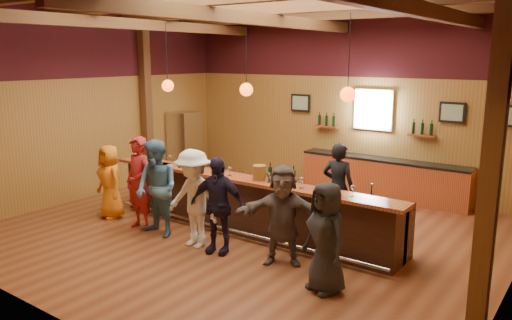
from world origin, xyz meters
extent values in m
plane|color=brown|center=(0.00, 0.00, 0.00)|extent=(9.00, 9.00, 0.00)
cube|color=olive|center=(0.00, 4.00, 2.25)|extent=(9.00, 0.04, 4.50)
cube|color=olive|center=(0.00, -4.00, 2.25)|extent=(9.00, 0.04, 4.50)
cube|color=olive|center=(-4.50, 0.00, 2.25)|extent=(0.04, 8.00, 4.50)
cube|color=#3A0F14|center=(0.00, 3.98, 3.65)|extent=(9.00, 0.01, 1.70)
cube|color=#3A0F14|center=(-4.48, 0.00, 3.65)|extent=(0.01, 8.00, 1.70)
cube|color=#4F2E16|center=(-4.35, 1.50, 2.25)|extent=(0.22, 0.22, 4.50)
cube|color=#4F2E16|center=(4.35, -1.00, 2.25)|extent=(0.22, 0.22, 4.50)
cube|color=#4F2E16|center=(0.00, 1.00, 4.20)|extent=(8.80, 0.20, 0.25)
cube|color=#4F2E16|center=(0.00, 3.00, 4.20)|extent=(8.80, 0.20, 0.25)
cube|color=#4F2E16|center=(-3.00, 0.00, 3.95)|extent=(0.18, 7.80, 0.22)
cube|color=#4F2E16|center=(0.00, 0.00, 3.95)|extent=(0.18, 7.80, 0.22)
cube|color=#4F2E16|center=(3.00, 0.00, 3.95)|extent=(0.18, 7.80, 0.22)
cube|color=black|center=(0.00, 0.00, 0.53)|extent=(6.00, 0.60, 1.05)
cube|color=maroon|center=(0.00, -0.18, 1.08)|extent=(6.30, 0.50, 0.06)
cube|color=black|center=(0.00, 0.38, 0.93)|extent=(6.00, 0.48, 0.05)
cube|color=black|center=(0.00, 0.38, 0.45)|extent=(6.00, 0.48, 0.90)
cube|color=silver|center=(2.00, 0.38, 0.88)|extent=(0.45, 0.40, 0.14)
cube|color=silver|center=(2.50, 0.38, 0.88)|extent=(0.45, 0.40, 0.14)
cylinder|color=silver|center=(0.00, -0.42, 0.15)|extent=(6.00, 0.06, 0.06)
cube|color=maroon|center=(1.20, 3.72, 0.45)|extent=(4.00, 0.50, 0.90)
cube|color=black|center=(1.20, 3.72, 0.93)|extent=(4.00, 0.52, 0.05)
cube|color=silver|center=(0.80, 3.95, 2.05)|extent=(0.95, 0.08, 0.95)
cube|color=white|center=(0.80, 3.90, 2.05)|extent=(0.78, 0.01, 0.78)
cube|color=black|center=(-1.20, 3.94, 2.10)|extent=(0.55, 0.04, 0.45)
cube|color=silver|center=(-1.20, 3.92, 2.10)|extent=(0.45, 0.01, 0.35)
cube|color=black|center=(2.60, 3.94, 2.10)|extent=(0.55, 0.04, 0.45)
cube|color=silver|center=(2.60, 3.92, 2.10)|extent=(0.45, 0.01, 0.35)
cube|color=black|center=(3.60, 3.94, 2.10)|extent=(0.55, 0.04, 0.45)
cube|color=silver|center=(3.60, 3.92, 2.10)|extent=(0.45, 0.01, 0.35)
cube|color=maroon|center=(-0.40, 3.88, 1.55)|extent=(0.60, 0.18, 0.04)
cylinder|color=black|center=(-0.60, 3.88, 1.70)|extent=(0.07, 0.07, 0.26)
cylinder|color=black|center=(-0.40, 3.88, 1.70)|extent=(0.07, 0.07, 0.26)
cylinder|color=black|center=(-0.20, 3.88, 1.70)|extent=(0.07, 0.07, 0.26)
cube|color=maroon|center=(2.00, 3.88, 1.55)|extent=(0.60, 0.18, 0.04)
cylinder|color=black|center=(1.80, 3.88, 1.70)|extent=(0.07, 0.07, 0.26)
cylinder|color=black|center=(2.00, 3.88, 1.70)|extent=(0.07, 0.07, 0.26)
cylinder|color=black|center=(2.20, 3.88, 1.70)|extent=(0.07, 0.07, 0.26)
cylinder|color=black|center=(-2.00, 0.00, 3.33)|extent=(0.01, 0.01, 1.25)
sphere|color=#FF4A0C|center=(-2.00, 0.00, 2.70)|extent=(0.24, 0.24, 0.24)
cylinder|color=black|center=(0.00, 0.00, 3.33)|extent=(0.01, 0.01, 1.25)
sphere|color=#FF4A0C|center=(0.00, 0.00, 2.70)|extent=(0.24, 0.24, 0.24)
cylinder|color=black|center=(2.00, 0.00, 3.33)|extent=(0.01, 0.01, 1.25)
sphere|color=#FF4A0C|center=(2.00, 0.00, 2.70)|extent=(0.24, 0.24, 0.24)
cube|color=silver|center=(-4.10, 2.60, 0.90)|extent=(0.70, 0.70, 1.80)
imported|color=orange|center=(-2.80, -0.95, 0.77)|extent=(0.83, 0.62, 1.53)
imported|color=maroon|center=(-1.79, -1.05, 0.90)|extent=(0.70, 0.50, 1.81)
imported|color=teal|center=(-1.22, -1.13, 0.90)|extent=(0.95, 0.77, 1.81)
imported|color=silver|center=(-0.30, -1.13, 0.87)|extent=(1.15, 0.70, 1.74)
imported|color=black|center=(0.20, -1.09, 0.83)|extent=(1.05, 0.65, 1.66)
imported|color=#594A47|center=(1.35, -0.85, 0.81)|extent=(1.56, 1.13, 1.63)
imported|color=black|center=(2.37, -1.30, 0.80)|extent=(0.92, 0.79, 1.60)
imported|color=black|center=(1.37, 1.05, 0.86)|extent=(0.65, 0.45, 1.72)
cylinder|color=brown|center=(0.39, -0.14, 1.24)|extent=(0.24, 0.24, 0.27)
cylinder|color=black|center=(0.60, -0.10, 1.23)|extent=(0.07, 0.07, 0.25)
cylinder|color=black|center=(0.60, -0.10, 1.40)|extent=(0.02, 0.02, 0.09)
cylinder|color=black|center=(1.06, -0.05, 1.23)|extent=(0.07, 0.07, 0.24)
cylinder|color=black|center=(1.06, -0.05, 1.39)|extent=(0.02, 0.02, 0.08)
cylinder|color=silver|center=(-2.78, -0.19, 1.11)|extent=(0.07, 0.07, 0.01)
cylinder|color=silver|center=(-2.78, -0.19, 1.17)|extent=(0.01, 0.01, 0.10)
sphere|color=silver|center=(-2.78, -0.19, 1.25)|extent=(0.08, 0.08, 0.08)
cylinder|color=silver|center=(-1.90, -0.12, 1.11)|extent=(0.07, 0.07, 0.01)
cylinder|color=silver|center=(-1.90, -0.12, 1.17)|extent=(0.01, 0.01, 0.10)
sphere|color=silver|center=(-1.90, -0.12, 1.26)|extent=(0.08, 0.08, 0.08)
cylinder|color=silver|center=(-1.56, -0.19, 1.11)|extent=(0.06, 0.06, 0.01)
cylinder|color=silver|center=(-1.56, -0.19, 1.16)|extent=(0.01, 0.01, 0.09)
sphere|color=silver|center=(-1.56, -0.19, 1.24)|extent=(0.07, 0.07, 0.07)
cylinder|color=silver|center=(-1.17, -0.19, 1.11)|extent=(0.06, 0.06, 0.01)
cylinder|color=silver|center=(-1.17, -0.19, 1.16)|extent=(0.01, 0.01, 0.09)
sphere|color=silver|center=(-1.17, -0.19, 1.23)|extent=(0.07, 0.07, 0.07)
cylinder|color=silver|center=(-0.23, -0.21, 1.11)|extent=(0.07, 0.07, 0.01)
cylinder|color=silver|center=(-0.23, -0.21, 1.16)|extent=(0.01, 0.01, 0.09)
sphere|color=silver|center=(-0.23, -0.21, 1.24)|extent=(0.08, 0.08, 0.08)
cylinder|color=silver|center=(0.62, -0.19, 1.11)|extent=(0.07, 0.07, 0.01)
cylinder|color=silver|center=(0.62, -0.19, 1.17)|extent=(0.01, 0.01, 0.10)
sphere|color=silver|center=(0.62, -0.19, 1.25)|extent=(0.08, 0.08, 0.08)
cylinder|color=silver|center=(1.31, -0.20, 1.11)|extent=(0.08, 0.08, 0.01)
cylinder|color=silver|center=(1.31, -0.20, 1.17)|extent=(0.01, 0.01, 0.11)
sphere|color=silver|center=(1.31, -0.20, 1.26)|extent=(0.09, 0.09, 0.09)
cylinder|color=silver|center=(2.23, -0.17, 1.11)|extent=(0.07, 0.07, 0.01)
cylinder|color=silver|center=(2.23, -0.17, 1.17)|extent=(0.01, 0.01, 0.11)
sphere|color=silver|center=(2.23, -0.17, 1.26)|extent=(0.08, 0.08, 0.08)
camera|label=1|loc=(5.45, -7.25, 3.30)|focal=35.00mm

